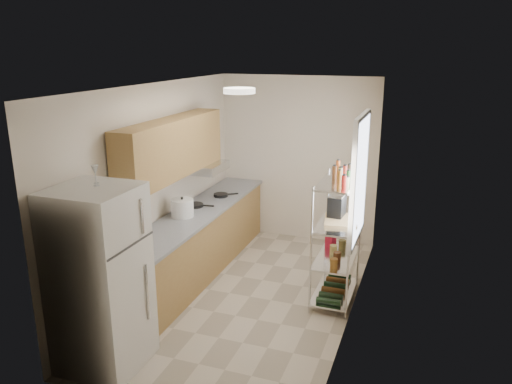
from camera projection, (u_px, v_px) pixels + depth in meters
room at (250, 198)px, 5.89m from camera, size 2.52×4.42×2.62m
counter_run at (198, 241)px, 6.82m from camera, size 0.63×3.51×0.90m
upper_cabinets at (172, 148)px, 6.17m from camera, size 0.33×2.20×0.72m
range_hood at (205, 167)px, 7.00m from camera, size 0.50×0.60×0.12m
window at (360, 179)px, 5.74m from camera, size 0.06×1.00×1.46m
bakers_rack at (338, 215)px, 5.89m from camera, size 0.45×0.90×1.73m
ceiling_dome at (239, 91)px, 5.26m from camera, size 0.34×0.34×0.05m
refrigerator at (100, 279)px, 4.71m from camera, size 0.74×0.74×1.80m
wine_glass_a at (96, 174)px, 4.57m from camera, size 0.06×0.06×0.18m
wine_glass_b at (96, 176)px, 4.49m from camera, size 0.07×0.07×0.19m
rice_cooker at (182, 208)px, 6.42m from camera, size 0.29×0.29×0.23m
frying_pan_large at (195, 205)px, 6.85m from camera, size 0.26×0.26×0.04m
frying_pan_small at (221, 195)px, 7.31m from camera, size 0.29×0.29×0.04m
cutting_board at (341, 220)px, 5.93m from camera, size 0.46×0.55×0.03m
espresso_machine at (337, 206)px, 6.02m from camera, size 0.19×0.27×0.31m
storage_bag at (331, 240)px, 6.36m from camera, size 0.13×0.16×0.15m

